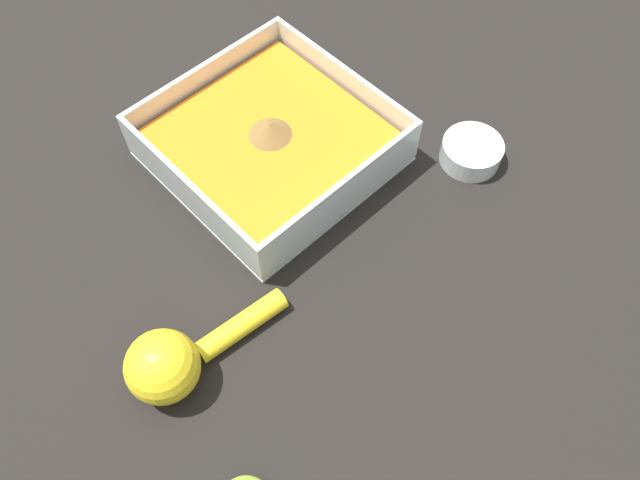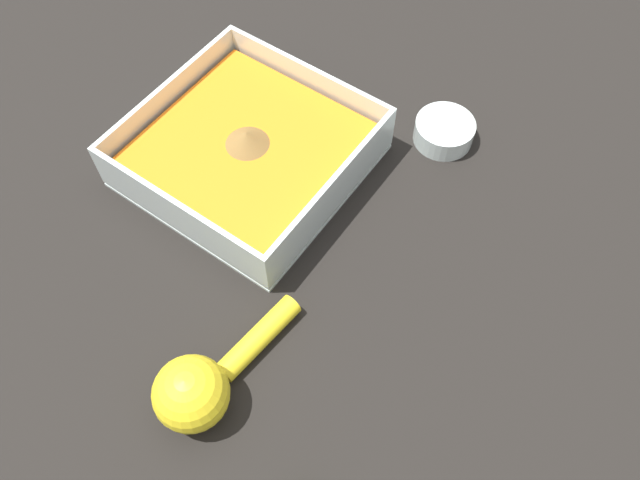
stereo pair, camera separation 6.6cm
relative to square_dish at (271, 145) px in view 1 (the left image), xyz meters
name	(u,v)px [view 1 (the left image)]	position (x,y,z in m)	size (l,w,h in m)	color
ground_plane	(290,164)	(0.01, -0.02, -0.02)	(4.00, 4.00, 0.00)	black
square_dish	(271,145)	(0.00, 0.00, 0.00)	(0.25, 0.25, 0.07)	silver
spice_bowl	(471,152)	(0.17, -0.17, -0.01)	(0.07, 0.07, 0.03)	silver
lemon_squeezer	(173,361)	(-0.25, -0.14, 0.01)	(0.17, 0.07, 0.07)	yellow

